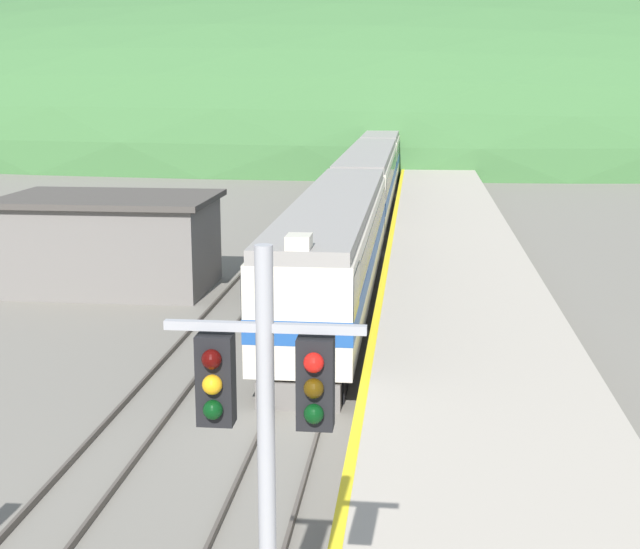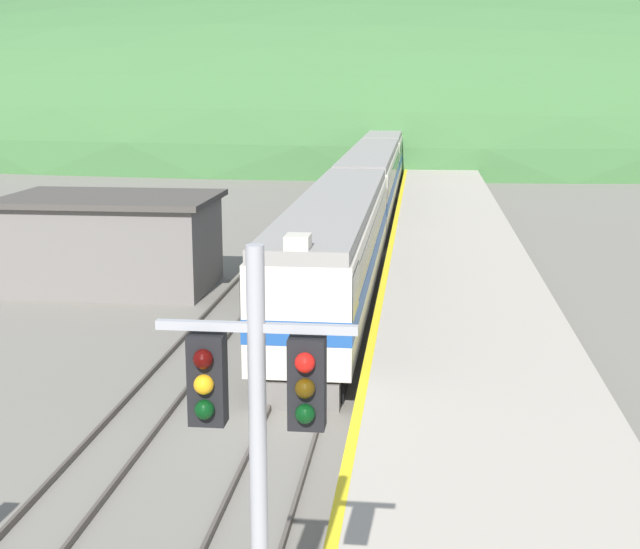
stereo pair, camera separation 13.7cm
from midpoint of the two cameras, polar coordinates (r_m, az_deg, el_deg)
track_main at (r=73.04m, az=4.07°, el=5.64°), size 1.52×180.00×0.16m
track_siding at (r=73.32m, az=0.93°, el=5.69°), size 1.52×180.00×0.16m
platform at (r=53.12m, az=8.29°, el=3.51°), size 6.20×140.00×1.09m
distant_hills at (r=123.44m, az=5.12°, el=8.33°), size 207.89×93.55×44.05m
station_shed at (r=38.10m, az=-13.04°, el=2.04°), size 8.67×5.66×3.93m
express_train_lead_car at (r=33.42m, az=1.11°, el=1.60°), size 2.95×21.77×4.68m
carriage_second at (r=56.29m, az=3.35°, el=5.97°), size 2.94×22.33×4.32m
carriage_third at (r=79.36m, az=4.30°, el=7.82°), size 2.94×22.33×4.32m
carriage_fourth at (r=102.50m, az=4.83°, el=8.83°), size 2.94×22.33×4.32m
signal_mast_main at (r=10.08m, az=-3.60°, el=-11.63°), size 2.20×0.42×6.90m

